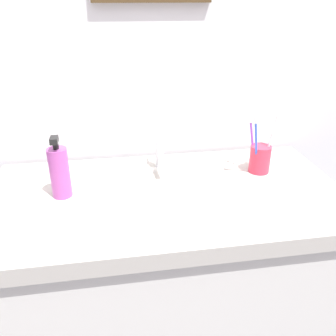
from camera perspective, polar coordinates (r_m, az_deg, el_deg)
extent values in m
cube|color=silver|center=(1.23, -2.55, 16.06)|extent=(2.24, 0.04, 2.40)
cube|color=silver|center=(1.34, -0.15, -21.59)|extent=(1.00, 0.51, 0.84)
cube|color=#BCB7AD|center=(1.05, -0.18, -5.00)|extent=(1.04, 0.54, 0.05)
ellipsoid|color=white|center=(1.03, 0.27, -8.06)|extent=(0.37, 0.37, 0.11)
torus|color=white|center=(1.00, 0.27, -5.41)|extent=(0.42, 0.42, 0.02)
cylinder|color=#595B60|center=(1.06, 0.26, -10.39)|extent=(0.03, 0.03, 0.01)
cylinder|color=silver|center=(1.16, -1.48, 2.38)|extent=(0.02, 0.02, 0.11)
cylinder|color=silver|center=(1.11, -1.14, 1.97)|extent=(0.02, 0.11, 0.05)
cylinder|color=silver|center=(1.16, -1.61, 5.44)|extent=(0.01, 0.05, 0.01)
cylinder|color=#D8334C|center=(1.18, 14.44, 1.41)|extent=(0.07, 0.07, 0.09)
cylinder|color=white|center=(1.17, 15.96, 4.01)|extent=(0.04, 0.01, 0.19)
cube|color=white|center=(1.14, 17.24, 8.50)|extent=(0.02, 0.01, 0.03)
cylinder|color=blue|center=(1.13, 13.89, 3.37)|extent=(0.05, 0.05, 0.19)
cube|color=white|center=(1.07, 13.82, 7.57)|extent=(0.02, 0.02, 0.03)
cylinder|color=purple|center=(1.17, 13.34, 3.66)|extent=(0.03, 0.03, 0.17)
cube|color=white|center=(1.15, 13.03, 7.64)|extent=(0.02, 0.02, 0.03)
cylinder|color=#B24CA5|center=(1.04, -16.90, -0.74)|extent=(0.05, 0.05, 0.14)
cylinder|color=black|center=(1.00, -17.50, 3.46)|extent=(0.02, 0.02, 0.02)
cube|color=black|center=(0.99, -17.73, 4.27)|extent=(0.02, 0.04, 0.02)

